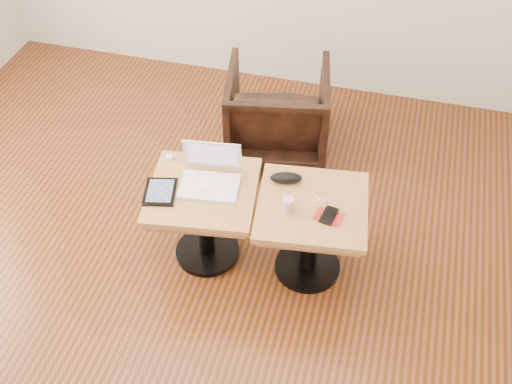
% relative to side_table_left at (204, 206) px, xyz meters
% --- Properties ---
extents(room_shell, '(4.52, 4.52, 2.71)m').
position_rel_side_table_left_xyz_m(room_shell, '(-0.02, -0.33, 0.95)').
color(room_shell, '#3F1F07').
rests_on(room_shell, ground).
extents(side_table_left, '(0.66, 0.66, 0.53)m').
position_rel_side_table_left_xyz_m(side_table_left, '(0.00, 0.00, 0.00)').
color(side_table_left, black).
rests_on(side_table_left, ground).
extents(side_table_right, '(0.65, 0.65, 0.53)m').
position_rel_side_table_left_xyz_m(side_table_right, '(0.60, 0.04, 0.00)').
color(side_table_right, black).
rests_on(side_table_right, ground).
extents(laptop, '(0.35, 0.31, 0.23)m').
position_rel_side_table_left_xyz_m(laptop, '(0.03, 0.06, 0.18)').
color(laptop, white).
rests_on(laptop, side_table_left).
extents(tablet, '(0.21, 0.24, 0.02)m').
position_rel_side_table_left_xyz_m(tablet, '(-0.21, -0.09, 0.14)').
color(tablet, black).
rests_on(tablet, side_table_left).
extents(charging_adapter, '(0.05, 0.05, 0.02)m').
position_rel_side_table_left_xyz_m(charging_adapter, '(-0.26, 0.18, 0.14)').
color(charging_adapter, white).
rests_on(charging_adapter, side_table_left).
extents(glasses_case, '(0.19, 0.12, 0.06)m').
position_rel_side_table_left_xyz_m(glasses_case, '(0.42, 0.17, 0.16)').
color(glasses_case, black).
rests_on(glasses_case, side_table_right).
extents(striped_cup, '(0.08, 0.08, 0.08)m').
position_rel_side_table_left_xyz_m(striped_cup, '(0.48, -0.04, 0.17)').
color(striped_cup, '#F04F92').
rests_on(striped_cup, side_table_right).
extents(earbuds_tangle, '(0.07, 0.05, 0.01)m').
position_rel_side_table_left_xyz_m(earbuds_tangle, '(0.63, 0.07, 0.14)').
color(earbuds_tangle, white).
rests_on(earbuds_tangle, side_table_right).
extents(phone_on_sleeve, '(0.16, 0.14, 0.02)m').
position_rel_side_table_left_xyz_m(phone_on_sleeve, '(0.70, -0.03, 0.14)').
color(phone_on_sleeve, maroon).
rests_on(phone_on_sleeve, side_table_right).
extents(armchair, '(0.78, 0.80, 0.62)m').
position_rel_side_table_left_xyz_m(armchair, '(0.16, 1.07, -0.08)').
color(armchair, black).
rests_on(armchair, ground).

